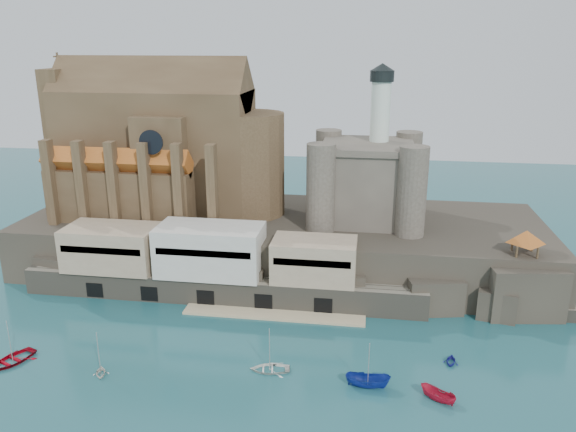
{
  "coord_description": "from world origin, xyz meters",
  "views": [
    {
      "loc": [
        16.82,
        -63.9,
        43.21
      ],
      "look_at": [
        2.25,
        32.0,
        12.8
      ],
      "focal_mm": 35.0,
      "sensor_mm": 36.0,
      "label": 1
    }
  ],
  "objects_px": {
    "church": "(165,151)",
    "boat_2": "(368,387)",
    "pavilion": "(526,239)",
    "castle_keep": "(367,178)",
    "boat_0": "(13,362)"
  },
  "relations": [
    {
      "from": "castle_keep",
      "to": "boat_0",
      "type": "relative_size",
      "value": 4.48
    },
    {
      "from": "castle_keep",
      "to": "church",
      "type": "bearing_deg",
      "value": 178.89
    },
    {
      "from": "castle_keep",
      "to": "pavilion",
      "type": "distance_m",
      "value": 30.5
    },
    {
      "from": "church",
      "to": "boat_2",
      "type": "xyz_separation_m",
      "value": [
        41.74,
        -41.68,
        -22.13
      ]
    },
    {
      "from": "church",
      "to": "pavilion",
      "type": "height_order",
      "value": "church"
    },
    {
      "from": "pavilion",
      "to": "boat_2",
      "type": "xyz_separation_m",
      "value": [
        -24.39,
        -25.83,
        -12.73
      ]
    },
    {
      "from": "boat_0",
      "to": "pavilion",
      "type": "bearing_deg",
      "value": 41.58
    },
    {
      "from": "church",
      "to": "boat_2",
      "type": "distance_m",
      "value": 63.0
    },
    {
      "from": "boat_2",
      "to": "castle_keep",
      "type": "bearing_deg",
      "value": 3.47
    },
    {
      "from": "castle_keep",
      "to": "boat_0",
      "type": "bearing_deg",
      "value": -138.52
    },
    {
      "from": "castle_keep",
      "to": "boat_2",
      "type": "distance_m",
      "value": 44.84
    },
    {
      "from": "boat_0",
      "to": "boat_2",
      "type": "distance_m",
      "value": 49.52
    },
    {
      "from": "pavilion",
      "to": "boat_0",
      "type": "height_order",
      "value": "pavilion"
    },
    {
      "from": "boat_0",
      "to": "boat_2",
      "type": "height_order",
      "value": "boat_0"
    },
    {
      "from": "castle_keep",
      "to": "boat_2",
      "type": "height_order",
      "value": "castle_keep"
    }
  ]
}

